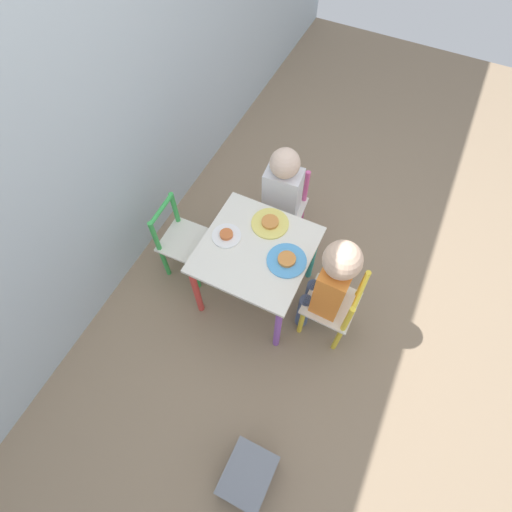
{
  "coord_description": "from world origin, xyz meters",
  "views": [
    {
      "loc": [
        -0.96,
        -0.46,
        2.19
      ],
      "look_at": [
        0.0,
        0.0,
        0.42
      ],
      "focal_mm": 28.0,
      "sensor_mm": 36.0,
      "label": 1
    }
  ],
  "objects_px": {
    "kids_table": "(256,257)",
    "chair_pink": "(283,208)",
    "plate_right": "(270,223)",
    "child_front": "(331,282)",
    "chair_green": "(182,242)",
    "child_right": "(281,194)",
    "plate_back": "(226,235)",
    "plate_front": "(287,260)",
    "storage_bin": "(248,476)",
    "chair_yellow": "(334,306)"
  },
  "relations": [
    {
      "from": "chair_green",
      "to": "storage_bin",
      "type": "bearing_deg",
      "value": -137.76
    },
    {
      "from": "kids_table",
      "to": "chair_green",
      "type": "distance_m",
      "value": 0.49
    },
    {
      "from": "child_front",
      "to": "plate_right",
      "type": "height_order",
      "value": "child_front"
    },
    {
      "from": "storage_bin",
      "to": "chair_pink",
      "type": "bearing_deg",
      "value": 17.86
    },
    {
      "from": "child_front",
      "to": "chair_pink",
      "type": "bearing_deg",
      "value": -134.9
    },
    {
      "from": "plate_front",
      "to": "child_front",
      "type": "bearing_deg",
      "value": -93.05
    },
    {
      "from": "chair_green",
      "to": "plate_front",
      "type": "height_order",
      "value": "chair_green"
    },
    {
      "from": "chair_yellow",
      "to": "storage_bin",
      "type": "distance_m",
      "value": 0.91
    },
    {
      "from": "chair_green",
      "to": "plate_right",
      "type": "relative_size",
      "value": 2.7
    },
    {
      "from": "child_right",
      "to": "plate_back",
      "type": "height_order",
      "value": "child_right"
    },
    {
      "from": "plate_right",
      "to": "kids_table",
      "type": "bearing_deg",
      "value": 180.0
    },
    {
      "from": "chair_pink",
      "to": "chair_green",
      "type": "xyz_separation_m",
      "value": [
        -0.48,
        0.42,
        0.0
      ]
    },
    {
      "from": "child_right",
      "to": "plate_back",
      "type": "xyz_separation_m",
      "value": [
        -0.4,
        0.13,
        0.04
      ]
    },
    {
      "from": "chair_green",
      "to": "plate_back",
      "type": "distance_m",
      "value": 0.38
    },
    {
      "from": "chair_pink",
      "to": "plate_right",
      "type": "height_order",
      "value": "chair_pink"
    },
    {
      "from": "chair_pink",
      "to": "plate_right",
      "type": "distance_m",
      "value": 0.38
    },
    {
      "from": "chair_green",
      "to": "plate_front",
      "type": "distance_m",
      "value": 0.68
    },
    {
      "from": "chair_green",
      "to": "plate_back",
      "type": "height_order",
      "value": "chair_green"
    },
    {
      "from": "chair_pink",
      "to": "plate_front",
      "type": "relative_size",
      "value": 2.68
    },
    {
      "from": "chair_yellow",
      "to": "chair_green",
      "type": "relative_size",
      "value": 1.0
    },
    {
      "from": "plate_back",
      "to": "plate_right",
      "type": "bearing_deg",
      "value": -45.0
    },
    {
      "from": "child_right",
      "to": "plate_right",
      "type": "bearing_deg",
      "value": -86.3
    },
    {
      "from": "chair_yellow",
      "to": "child_right",
      "type": "height_order",
      "value": "child_right"
    },
    {
      "from": "chair_pink",
      "to": "chair_green",
      "type": "height_order",
      "value": "same"
    },
    {
      "from": "plate_front",
      "to": "kids_table",
      "type": "bearing_deg",
      "value": 90.0
    },
    {
      "from": "plate_back",
      "to": "child_front",
      "type": "bearing_deg",
      "value": -91.27
    },
    {
      "from": "chair_yellow",
      "to": "chair_pink",
      "type": "bearing_deg",
      "value": -131.48
    },
    {
      "from": "kids_table",
      "to": "chair_pink",
      "type": "bearing_deg",
      "value": 5.25
    },
    {
      "from": "chair_yellow",
      "to": "child_front",
      "type": "relative_size",
      "value": 0.67
    },
    {
      "from": "chair_green",
      "to": "plate_right",
      "type": "xyz_separation_m",
      "value": [
        0.18,
        -0.46,
        0.24
      ]
    },
    {
      "from": "kids_table",
      "to": "child_front",
      "type": "relative_size",
      "value": 0.69
    },
    {
      "from": "child_right",
      "to": "plate_back",
      "type": "bearing_deg",
      "value": -113.25
    },
    {
      "from": "plate_back",
      "to": "storage_bin",
      "type": "distance_m",
      "value": 1.14
    },
    {
      "from": "chair_yellow",
      "to": "chair_green",
      "type": "distance_m",
      "value": 0.93
    },
    {
      "from": "chair_green",
      "to": "plate_back",
      "type": "xyz_separation_m",
      "value": [
        0.02,
        -0.3,
        0.24
      ]
    },
    {
      "from": "child_right",
      "to": "child_front",
      "type": "bearing_deg",
      "value": -48.4
    },
    {
      "from": "chair_green",
      "to": "plate_back",
      "type": "relative_size",
      "value": 3.54
    },
    {
      "from": "chair_green",
      "to": "storage_bin",
      "type": "distance_m",
      "value": 1.25
    },
    {
      "from": "kids_table",
      "to": "storage_bin",
      "type": "distance_m",
      "value": 1.04
    },
    {
      "from": "child_front",
      "to": "chair_green",
      "type": "bearing_deg",
      "value": -88.06
    },
    {
      "from": "storage_bin",
      "to": "kids_table",
      "type": "bearing_deg",
      "value": 23.74
    },
    {
      "from": "plate_right",
      "to": "storage_bin",
      "type": "height_order",
      "value": "plate_right"
    },
    {
      "from": "plate_right",
      "to": "child_front",
      "type": "bearing_deg",
      "value": -113.96
    },
    {
      "from": "plate_back",
      "to": "child_right",
      "type": "bearing_deg",
      "value": -18.0
    },
    {
      "from": "kids_table",
      "to": "plate_front",
      "type": "distance_m",
      "value": 0.19
    },
    {
      "from": "chair_green",
      "to": "plate_front",
      "type": "relative_size",
      "value": 2.68
    },
    {
      "from": "plate_right",
      "to": "plate_back",
      "type": "relative_size",
      "value": 1.31
    },
    {
      "from": "child_right",
      "to": "kids_table",
      "type": "bearing_deg",
      "value": -90.0
    },
    {
      "from": "child_front",
      "to": "plate_right",
      "type": "distance_m",
      "value": 0.44
    },
    {
      "from": "kids_table",
      "to": "plate_right",
      "type": "height_order",
      "value": "plate_right"
    }
  ]
}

